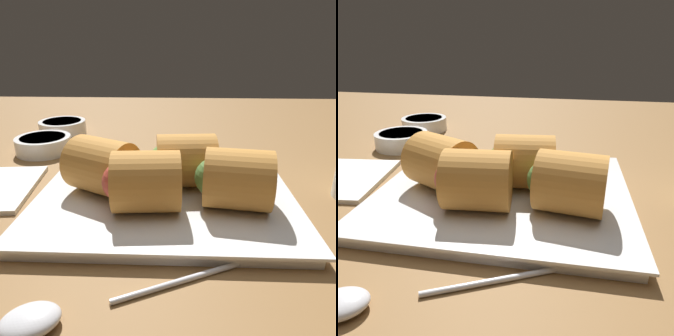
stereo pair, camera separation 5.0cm
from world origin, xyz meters
The scene contains 9 objects.
table_surface centered at (0.00, 0.00, 1.00)cm, with size 180.00×140.00×2.00cm.
serving_plate centered at (0.25, 0.52, 2.76)cm, with size 29.48×26.27×1.50cm.
roll_front_left centered at (-2.26, -4.86, 6.70)cm, with size 8.24×6.92×6.39cm.
roll_front_right centered at (7.25, -3.77, 6.70)cm, with size 8.41×7.33×6.39cm.
roll_back_left centered at (1.86, 1.34, 6.70)cm, with size 8.27×7.01×6.39cm.
roll_back_right centered at (-7.71, -0.50, 6.70)cm, with size 9.06×8.86×6.39cm.
dipping_bowl_near centered at (-21.61, 16.86, 3.48)cm, with size 9.11×9.11×2.71cm.
dipping_bowl_far centered at (-22.15, 28.01, 3.48)cm, with size 9.11×9.11×2.71cm.
spoon centered at (-6.85, -18.40, 2.65)cm, with size 18.51×10.05×1.43cm.
Camera 1 is at (1.73, -35.26, 20.64)cm, focal length 35.00 mm.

